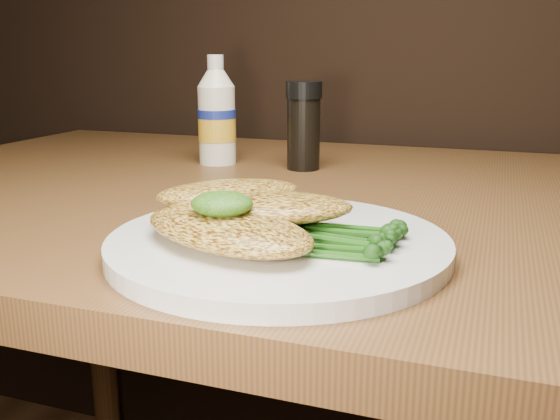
% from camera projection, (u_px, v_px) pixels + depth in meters
% --- Properties ---
extents(plate, '(0.29, 0.29, 0.02)m').
position_uv_depth(plate, '(279.00, 244.00, 0.53)').
color(plate, white).
rests_on(plate, dining_table).
extents(chicken_front, '(0.19, 0.15, 0.03)m').
position_uv_depth(chicken_front, '(227.00, 229.00, 0.51)').
color(chicken_front, gold).
rests_on(chicken_front, plate).
extents(chicken_mid, '(0.18, 0.13, 0.02)m').
position_uv_depth(chicken_mid, '(261.00, 208.00, 0.54)').
color(chicken_mid, gold).
rests_on(chicken_mid, plate).
extents(chicken_back, '(0.15, 0.14, 0.02)m').
position_uv_depth(chicken_back, '(229.00, 192.00, 0.57)').
color(chicken_back, gold).
rests_on(chicken_back, plate).
extents(pesto_front, '(0.06, 0.06, 0.02)m').
position_uv_depth(pesto_front, '(222.00, 204.00, 0.50)').
color(pesto_front, '#093708').
rests_on(pesto_front, chicken_front).
extents(broccolini_bundle, '(0.17, 0.15, 0.02)m').
position_uv_depth(broccolini_bundle, '(326.00, 232.00, 0.51)').
color(broccolini_bundle, '#1D5011').
rests_on(broccolini_bundle, plate).
extents(mayo_bottle, '(0.07, 0.07, 0.16)m').
position_uv_depth(mayo_bottle, '(217.00, 110.00, 0.93)').
color(mayo_bottle, white).
rests_on(mayo_bottle, dining_table).
extents(pepper_grinder, '(0.07, 0.07, 0.13)m').
position_uv_depth(pepper_grinder, '(304.00, 126.00, 0.89)').
color(pepper_grinder, black).
rests_on(pepper_grinder, dining_table).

